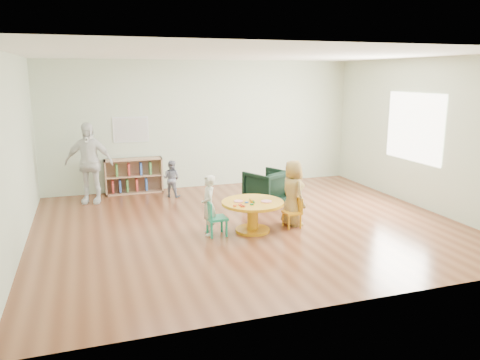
% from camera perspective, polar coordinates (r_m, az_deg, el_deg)
% --- Properties ---
extents(room, '(7.10, 7.00, 2.80)m').
position_cam_1_polar(room, '(7.62, 1.15, 8.23)').
color(room, brown).
rests_on(room, ground).
extents(activity_table, '(1.00, 1.00, 0.55)m').
position_cam_1_polar(activity_table, '(7.55, 1.55, -3.77)').
color(activity_table, orange).
rests_on(activity_table, ground).
extents(kid_chair_left, '(0.31, 0.31, 0.56)m').
position_cam_1_polar(kid_chair_left, '(7.37, -3.17, -4.55)').
color(kid_chair_left, '#1A946E').
rests_on(kid_chair_left, ground).
extents(kid_chair_right, '(0.28, 0.28, 0.51)m').
position_cam_1_polar(kid_chair_right, '(7.83, 6.61, -3.79)').
color(kid_chair_right, orange).
rests_on(kid_chair_right, ground).
extents(bookshelf, '(1.20, 0.30, 0.75)m').
position_cam_1_polar(bookshelf, '(10.28, -12.90, 0.48)').
color(bookshelf, '#AA7D5E').
rests_on(bookshelf, ground).
extents(alphabet_poster, '(0.74, 0.01, 0.54)m').
position_cam_1_polar(alphabet_poster, '(10.25, -13.17, 6.01)').
color(alphabet_poster, white).
rests_on(alphabet_poster, ground).
extents(armchair, '(0.96, 0.98, 0.67)m').
position_cam_1_polar(armchair, '(9.15, 3.37, -0.89)').
color(armchair, black).
rests_on(armchair, ground).
extents(child_left, '(0.27, 0.38, 0.96)m').
position_cam_1_polar(child_left, '(7.39, -3.85, -3.08)').
color(child_left, silver).
rests_on(child_left, ground).
extents(child_right, '(0.43, 0.59, 1.11)m').
position_cam_1_polar(child_right, '(7.86, 6.46, -1.59)').
color(child_right, yellow).
rests_on(child_right, ground).
extents(toddler, '(0.47, 0.45, 0.77)m').
position_cam_1_polar(toddler, '(9.78, -8.35, 0.16)').
color(toddler, '#192040').
rests_on(toddler, ground).
extents(adult_caretaker, '(1.01, 0.64, 1.59)m').
position_cam_1_polar(adult_caretaker, '(9.63, -17.95, 1.98)').
color(adult_caretaker, white).
rests_on(adult_caretaker, ground).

